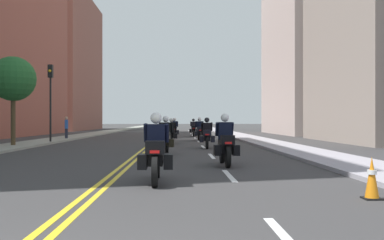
{
  "coord_description": "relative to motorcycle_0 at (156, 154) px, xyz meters",
  "views": [
    {
      "loc": [
        1.67,
        -2.93,
        1.41
      ],
      "look_at": [
        2.4,
        21.7,
        1.44
      ],
      "focal_mm": 40.09,
      "sensor_mm": 36.0,
      "label": 1
    }
  ],
  "objects": [
    {
      "name": "traffic_cone_0",
      "position": [
        3.98,
        -2.12,
        -0.28
      ],
      "size": [
        0.31,
        0.31,
        0.77
      ],
      "color": "black",
      "rests_on": "ground"
    },
    {
      "name": "traffic_light_near",
      "position": [
        -7.43,
        16.99,
        2.69
      ],
      "size": [
        0.28,
        0.38,
        4.87
      ],
      "color": "black",
      "rests_on": "ground"
    },
    {
      "name": "sidewalk_left",
      "position": [
        -8.2,
        41.24,
        -0.6
      ],
      "size": [
        2.34,
        144.0,
        0.12
      ],
      "primitive_type": "cube",
      "color": "gray",
      "rests_on": "ground"
    },
    {
      "name": "centreline_yellow_outer",
      "position": [
        -1.02,
        41.24,
        -0.65
      ],
      "size": [
        0.12,
        132.0,
        0.01
      ],
      "primitive_type": "cube",
      "color": "yellow",
      "rests_on": "ground"
    },
    {
      "name": "motorcycle_1",
      "position": [
        1.96,
        3.63,
        0.01
      ],
      "size": [
        0.77,
        2.16,
        1.63
      ],
      "rotation": [
        0.0,
        0.0,
        0.02
      ],
      "color": "black",
      "rests_on": "ground"
    },
    {
      "name": "building_left_2",
      "position": [
        -16.8,
        54.96,
        9.34
      ],
      "size": [
        7.87,
        20.83,
        19.99
      ],
      "color": "brown",
      "rests_on": "ground"
    },
    {
      "name": "street_tree_1",
      "position": [
        -8.25,
        13.19,
        2.94
      ],
      "size": [
        2.37,
        2.37,
        4.81
      ],
      "color": "#4C3B25",
      "rests_on": "ground"
    },
    {
      "name": "motorcycle_5",
      "position": [
        1.95,
        20.34,
        0.01
      ],
      "size": [
        0.77,
        2.32,
        1.64
      ],
      "rotation": [
        0.0,
        0.0,
        0.03
      ],
      "color": "black",
      "rests_on": "ground"
    },
    {
      "name": "sidewalk_right",
      "position": [
        5.92,
        41.24,
        -0.6
      ],
      "size": [
        2.34,
        144.0,
        0.12
      ],
      "primitive_type": "cube",
      "color": "#9D989F",
      "rests_on": "ground"
    },
    {
      "name": "pedestrian_0",
      "position": [
        -7.74,
        21.9,
        0.22
      ],
      "size": [
        0.32,
        0.41,
        1.71
      ],
      "rotation": [
        0.0,
        0.0,
        1.87
      ],
      "color": "#242837",
      "rests_on": "ground"
    },
    {
      "name": "motorcycle_4",
      "position": [
        0.04,
        16.59,
        -0.01
      ],
      "size": [
        0.77,
        2.27,
        1.57
      ],
      "rotation": [
        0.0,
        0.0,
        -0.02
      ],
      "color": "black",
      "rests_on": "ground"
    },
    {
      "name": "motorcycle_3",
      "position": [
        1.94,
        12.1,
        -0.01
      ],
      "size": [
        0.78,
        2.14,
        1.57
      ],
      "rotation": [
        0.0,
        0.0,
        -0.04
      ],
      "color": "black",
      "rests_on": "ground"
    },
    {
      "name": "lane_dashes_white",
      "position": [
        1.8,
        22.24,
        -0.65
      ],
      "size": [
        0.14,
        56.4,
        0.01
      ],
      "color": "silver",
      "rests_on": "ground"
    },
    {
      "name": "motorcycle_7",
      "position": [
        1.81,
        29.11,
        -0.01
      ],
      "size": [
        0.77,
        2.25,
        1.59
      ],
      "rotation": [
        0.0,
        0.0,
        -0.02
      ],
      "color": "black",
      "rests_on": "ground"
    },
    {
      "name": "ground_plane",
      "position": [
        -1.14,
        41.24,
        -0.66
      ],
      "size": [
        264.0,
        264.0,
        0.0
      ],
      "primitive_type": "plane",
      "color": "#363435"
    },
    {
      "name": "centreline_yellow_inner",
      "position": [
        -1.26,
        41.24,
        -0.65
      ],
      "size": [
        0.12,
        132.0,
        0.01
      ],
      "primitive_type": "cube",
      "color": "yellow",
      "rests_on": "ground"
    },
    {
      "name": "motorcycle_2",
      "position": [
        -0.05,
        8.13,
        -0.0
      ],
      "size": [
        0.78,
        2.26,
        1.6
      ],
      "rotation": [
        0.0,
        0.0,
        -0.05
      ],
      "color": "black",
      "rests_on": "ground"
    },
    {
      "name": "motorcycle_6",
      "position": [
        0.13,
        24.72,
        0.02
      ],
      "size": [
        0.78,
        2.13,
        1.64
      ],
      "rotation": [
        0.0,
        0.0,
        -0.04
      ],
      "color": "black",
      "rests_on": "ground"
    },
    {
      "name": "motorcycle_0",
      "position": [
        0.0,
        0.0,
        0.0
      ],
      "size": [
        0.77,
        2.21,
        1.6
      ],
      "rotation": [
        0.0,
        0.0,
        0.02
      ],
      "color": "black",
      "rests_on": "ground"
    }
  ]
}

